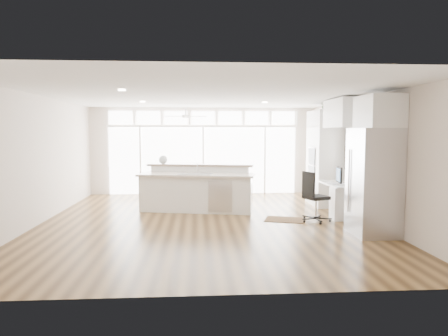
{
  "coord_description": "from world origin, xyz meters",
  "views": [
    {
      "loc": [
        -0.17,
        -8.55,
        1.91
      ],
      "look_at": [
        0.43,
        0.6,
        1.1
      ],
      "focal_mm": 32.0,
      "sensor_mm": 36.0,
      "label": 1
    }
  ],
  "objects": [
    {
      "name": "fishbowl",
      "position": [
        -1.06,
        1.73,
        1.23
      ],
      "size": [
        0.25,
        0.25,
        0.22
      ],
      "primitive_type": "sphere",
      "rotation": [
        0.0,
        0.0,
        -0.17
      ],
      "color": "silver",
      "rests_on": "kitchen_island"
    },
    {
      "name": "glass_wall",
      "position": [
        0.0,
        3.94,
        1.05
      ],
      "size": [
        5.8,
        0.06,
        2.08
      ],
      "primitive_type": "cube",
      "color": "white",
      "rests_on": "wall_back"
    },
    {
      "name": "transom_row",
      "position": [
        0.0,
        3.94,
        2.38
      ],
      "size": [
        5.9,
        0.06,
        0.4
      ],
      "primitive_type": "cube",
      "color": "white",
      "rests_on": "wall_back"
    },
    {
      "name": "desk_nook",
      "position": [
        3.13,
        0.3,
        0.38
      ],
      "size": [
        0.72,
        1.3,
        0.76
      ],
      "primitive_type": "cube",
      "color": "white",
      "rests_on": "floor"
    },
    {
      "name": "floor",
      "position": [
        0.0,
        0.0,
        -0.01
      ],
      "size": [
        7.0,
        8.0,
        0.02
      ],
      "primitive_type": "cube",
      "color": "#432C14",
      "rests_on": "ground"
    },
    {
      "name": "upper_cabinets",
      "position": [
        3.17,
        0.3,
        2.35
      ],
      "size": [
        0.64,
        1.3,
        0.64
      ],
      "primitive_type": "cube",
      "color": "white",
      "rests_on": "wall_right"
    },
    {
      "name": "office_chair",
      "position": [
        2.37,
        -0.2,
        0.54
      ],
      "size": [
        0.71,
        0.68,
        1.08
      ],
      "primitive_type": "cube",
      "rotation": [
        0.0,
        0.0,
        0.36
      ],
      "color": "black",
      "rests_on": "floor"
    },
    {
      "name": "oven_cabinet",
      "position": [
        3.17,
        1.8,
        1.25
      ],
      "size": [
        0.64,
        1.2,
        2.5
      ],
      "primitive_type": "cube",
      "color": "white",
      "rests_on": "floor"
    },
    {
      "name": "ceiling_fan",
      "position": [
        -0.5,
        2.8,
        2.48
      ],
      "size": [
        1.16,
        1.16,
        0.32
      ],
      "primitive_type": "cube",
      "color": "white",
      "rests_on": "ceiling"
    },
    {
      "name": "kitchen_island",
      "position": [
        -0.2,
        1.15,
        0.56
      ],
      "size": [
        2.97,
        1.6,
        1.12
      ],
      "primitive_type": "cube",
      "rotation": [
        0.0,
        0.0,
        -0.2
      ],
      "color": "white",
      "rests_on": "floor"
    },
    {
      "name": "potted_plant",
      "position": [
        3.17,
        1.8,
        2.6
      ],
      "size": [
        0.25,
        0.28,
        0.21
      ],
      "primitive_type": "imported",
      "rotation": [
        0.0,
        0.0,
        -0.06
      ],
      "color": "#2A5123",
      "rests_on": "oven_cabinet"
    },
    {
      "name": "ceiling",
      "position": [
        0.0,
        0.0,
        2.7
      ],
      "size": [
        7.0,
        8.0,
        0.02
      ],
      "primitive_type": "cube",
      "color": "white",
      "rests_on": "wall_back"
    },
    {
      "name": "refrigerator",
      "position": [
        3.11,
        -1.35,
        1.0
      ],
      "size": [
        0.76,
        0.9,
        2.0
      ],
      "primitive_type": "cube",
      "color": "silver",
      "rests_on": "floor"
    },
    {
      "name": "wall_front",
      "position": [
        0.0,
        -4.0,
        1.35
      ],
      "size": [
        7.0,
        0.04,
        2.7
      ],
      "primitive_type": "cube",
      "color": "beige",
      "rests_on": "floor"
    },
    {
      "name": "wall_right",
      "position": [
        3.5,
        0.0,
        1.35
      ],
      "size": [
        0.04,
        8.0,
        2.7
      ],
      "primitive_type": "cube",
      "color": "beige",
      "rests_on": "floor"
    },
    {
      "name": "keyboard",
      "position": [
        2.88,
        0.3,
        0.77
      ],
      "size": [
        0.17,
        0.34,
        0.02
      ],
      "primitive_type": "cube",
      "rotation": [
        0.0,
        0.0,
        0.15
      ],
      "color": "silver",
      "rests_on": "desk_nook"
    },
    {
      "name": "rug",
      "position": [
        1.74,
        0.01,
        0.01
      ],
      "size": [
        0.98,
        0.84,
        0.01
      ],
      "primitive_type": "cube",
      "rotation": [
        0.0,
        0.0,
        -0.32
      ],
      "color": "#362111",
      "rests_on": "floor"
    },
    {
      "name": "wall_left",
      "position": [
        -3.5,
        0.0,
        1.35
      ],
      "size": [
        0.04,
        8.0,
        2.7
      ],
      "primitive_type": "cube",
      "color": "beige",
      "rests_on": "floor"
    },
    {
      "name": "recessed_lights",
      "position": [
        0.0,
        0.2,
        2.68
      ],
      "size": [
        3.4,
        3.0,
        0.02
      ],
      "primitive_type": "cube",
      "color": "white",
      "rests_on": "ceiling"
    },
    {
      "name": "desk_window",
      "position": [
        3.46,
        0.3,
        1.55
      ],
      "size": [
        0.04,
        0.85,
        0.85
      ],
      "primitive_type": "cube",
      "color": "white",
      "rests_on": "wall_right"
    },
    {
      "name": "monitor",
      "position": [
        3.05,
        0.3,
        0.96
      ],
      "size": [
        0.16,
        0.49,
        0.4
      ],
      "primitive_type": "cube",
      "rotation": [
        0.0,
        0.0,
        -0.16
      ],
      "color": "black",
      "rests_on": "desk_nook"
    },
    {
      "name": "wall_back",
      "position": [
        0.0,
        4.0,
        1.35
      ],
      "size": [
        7.0,
        0.04,
        2.7
      ],
      "primitive_type": "cube",
      "color": "beige",
      "rests_on": "floor"
    },
    {
      "name": "framed_photos",
      "position": [
        3.46,
        0.92,
        1.4
      ],
      "size": [
        0.06,
        0.22,
        0.8
      ],
      "primitive_type": "cube",
      "color": "black",
      "rests_on": "wall_right"
    },
    {
      "name": "fridge_cabinet",
      "position": [
        3.17,
        -1.35,
        2.3
      ],
      "size": [
        0.64,
        0.9,
        0.6
      ],
      "primitive_type": "cube",
      "color": "white",
      "rests_on": "wall_right"
    }
  ]
}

